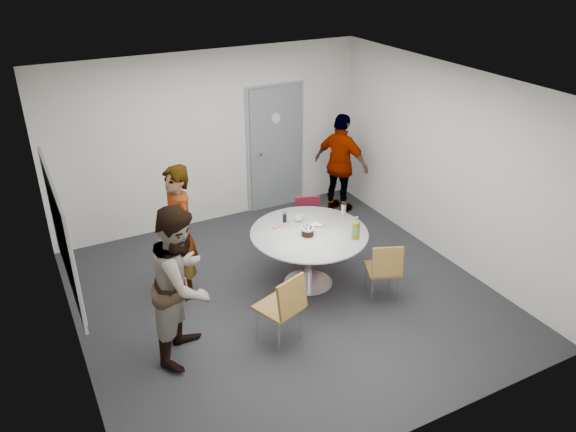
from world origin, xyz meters
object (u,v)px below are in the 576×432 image
person_main (179,233)px  person_right (341,164)px  door (275,149)px  whiteboard (61,233)px  chair_near_left (284,304)px  chair_far (308,218)px  table (311,239)px  chair_near_right (385,267)px  person_left (183,283)px

person_main → person_right: (3.07, 1.12, -0.05)m
door → whiteboard: 4.25m
chair_near_left → person_right: 3.56m
chair_far → whiteboard: bearing=33.6°
table → person_main: size_ratio=0.85×
whiteboard → table: size_ratio=1.26×
whiteboard → person_main: whiteboard is taller
table → door: bearing=74.3°
table → chair_near_right: (0.62, -0.77, -0.17)m
person_left → whiteboard: bearing=96.7°
table → whiteboard: bearing=178.1°
door → chair_near_right: bearing=-91.0°
person_main → table: bearing=65.0°
person_main → chair_near_right: bearing=53.5°
whiteboard → person_main: (1.34, 0.47, -0.57)m
table → chair_near_left: table is taller
table → person_left: bearing=-164.1°
chair_far → person_main: bearing=29.3°
chair_near_left → person_main: bearing=94.9°
chair_far → person_left: (-2.32, -1.42, 0.42)m
chair_far → person_left: bearing=51.7°
whiteboard → table: bearing=-1.9°
table → person_right: person_right is taller
whiteboard → person_left: bearing=-31.2°
person_right → chair_near_right: bearing=133.7°
door → table: (-0.67, -2.38, -0.35)m
door → chair_near_left: size_ratio=2.33×
whiteboard → chair_far: size_ratio=2.43×
chair_near_left → person_left: bearing=138.1°
chair_near_left → door: bearing=45.5°
table → chair_far: table is taller
table → person_right: 2.28m
person_main → door: bearing=124.3°
person_main → person_left: (-0.31, -1.10, 0.01)m
table → chair_near_right: bearing=-51.2°
chair_near_left → chair_near_right: chair_near_left is taller
chair_near_right → chair_far: chair_near_right is taller
whiteboard → table: whiteboard is taller
chair_near_left → chair_far: (1.33, 1.83, -0.08)m
door → chair_far: bearing=-97.9°
whiteboard → chair_near_left: whiteboard is taller
whiteboard → person_main: 1.53m
person_main → person_right: person_main is taller
door → person_main: door is taller
whiteboard → person_right: size_ratio=1.14×
door → whiteboard: bearing=-147.3°
chair_far → chair_near_left: bearing=74.3°
door → table: door is taller
chair_near_left → person_main: size_ratio=0.52×
door → chair_far: 1.60m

